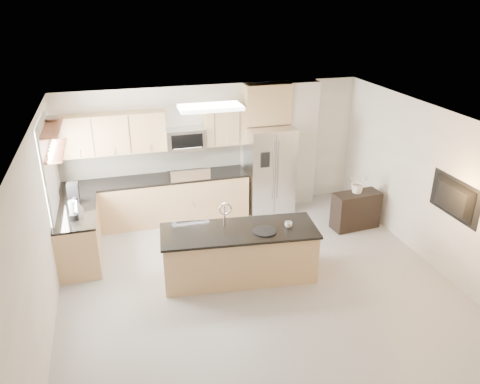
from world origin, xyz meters
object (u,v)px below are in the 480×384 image
object	(u,v)px
bowl	(52,118)
cup	(288,225)
island	(239,253)
kettle	(77,206)
television	(450,199)
refrigerator	(269,169)
platter	(265,231)
range	(189,196)
coffee_maker	(73,194)
blender	(73,212)
credenza	(356,210)
flower_vase	(359,177)
microwave	(186,139)

from	to	relation	value
bowl	cup	bearing A→B (deg)	-28.08
island	bowl	bearing A→B (deg)	153.51
kettle	television	size ratio (longest dim) A/B	0.25
refrigerator	cup	bearing A→B (deg)	-101.75
refrigerator	platter	world-z (taller)	refrigerator
refrigerator	platter	size ratio (longest dim) A/B	4.78
range	coffee_maker	distance (m)	2.30
island	blender	world-z (taller)	island
bowl	television	size ratio (longest dim) A/B	0.30
refrigerator	range	bearing A→B (deg)	178.40
credenza	flower_vase	size ratio (longest dim) A/B	1.49
credenza	bowl	xyz separation A→B (m)	(-5.27, 0.67, 2.01)
island	coffee_maker	size ratio (longest dim) A/B	7.28
television	platter	bearing A→B (deg)	76.83
bowl	flower_vase	size ratio (longest dim) A/B	0.53
range	platter	size ratio (longest dim) A/B	3.06
blender	television	xyz separation A→B (m)	(5.58, -1.71, 0.29)
credenza	kettle	distance (m)	5.09
microwave	credenza	distance (m)	3.56
cup	television	bearing A→B (deg)	-16.27
range	television	bearing A→B (deg)	-41.64
microwave	blender	world-z (taller)	microwave
island	cup	distance (m)	0.91
refrigerator	credenza	world-z (taller)	refrigerator
blender	microwave	bearing A→B (deg)	36.48
kettle	refrigerator	bearing A→B (deg)	16.57
microwave	coffee_maker	size ratio (longest dim) A/B	2.20
kettle	flower_vase	world-z (taller)	flower_vase
credenza	platter	size ratio (longest dim) A/B	2.43
kettle	bowl	size ratio (longest dim) A/B	0.83
refrigerator	coffee_maker	bearing A→B (deg)	-169.66
microwave	kettle	world-z (taller)	microwave
microwave	island	xyz separation A→B (m)	(0.39, -2.43, -1.20)
island	kettle	bearing A→B (deg)	160.40
kettle	television	xyz separation A→B (m)	(5.54, -1.98, 0.31)
range	refrigerator	xyz separation A→B (m)	(1.66, -0.05, 0.42)
platter	island	bearing A→B (deg)	155.32
microwave	bowl	world-z (taller)	bowl
coffee_maker	bowl	bearing A→B (deg)	143.07
platter	kettle	world-z (taller)	kettle
blender	coffee_maker	world-z (taller)	coffee_maker
range	television	distance (m)	4.78
range	refrigerator	world-z (taller)	refrigerator
credenza	kettle	bearing A→B (deg)	173.44
platter	coffee_maker	world-z (taller)	coffee_maker
range	platter	distance (m)	2.62
island	kettle	xyz separation A→B (m)	(-2.42, 1.17, 0.61)
microwave	range	bearing A→B (deg)	-90.00
credenza	cup	size ratio (longest dim) A/B	7.45
coffee_maker	bowl	xyz separation A→B (m)	(-0.16, 0.12, 1.29)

